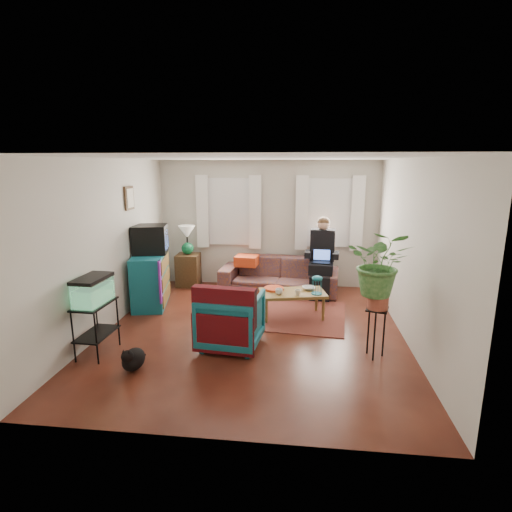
# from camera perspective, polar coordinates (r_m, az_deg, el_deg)

# --- Properties ---
(floor) EXTENTS (4.50, 5.00, 0.01)m
(floor) POSITION_cam_1_polar(r_m,az_deg,el_deg) (6.26, -0.43, -10.70)
(floor) COLOR #4F2B14
(floor) RESTS_ON ground
(ceiling) EXTENTS (4.50, 5.00, 0.01)m
(ceiling) POSITION_cam_1_polar(r_m,az_deg,el_deg) (5.73, -0.47, 13.86)
(ceiling) COLOR white
(ceiling) RESTS_ON wall_back
(wall_back) EXTENTS (4.50, 0.01, 2.60)m
(wall_back) POSITION_cam_1_polar(r_m,az_deg,el_deg) (8.31, 1.66, 4.58)
(wall_back) COLOR silver
(wall_back) RESTS_ON floor
(wall_front) EXTENTS (4.50, 0.01, 2.60)m
(wall_front) POSITION_cam_1_polar(r_m,az_deg,el_deg) (3.48, -5.51, -7.44)
(wall_front) COLOR silver
(wall_front) RESTS_ON floor
(wall_left) EXTENTS (0.01, 5.00, 2.60)m
(wall_left) POSITION_cam_1_polar(r_m,az_deg,el_deg) (6.52, -20.49, 1.44)
(wall_left) COLOR silver
(wall_left) RESTS_ON floor
(wall_right) EXTENTS (0.01, 5.00, 2.60)m
(wall_right) POSITION_cam_1_polar(r_m,az_deg,el_deg) (6.02, 21.34, 0.46)
(wall_right) COLOR silver
(wall_right) RESTS_ON floor
(window_left) EXTENTS (1.08, 0.04, 1.38)m
(window_left) POSITION_cam_1_polar(r_m,az_deg,el_deg) (8.36, -3.85, 6.33)
(window_left) COLOR white
(window_left) RESTS_ON wall_back
(window_right) EXTENTS (1.08, 0.04, 1.38)m
(window_right) POSITION_cam_1_polar(r_m,az_deg,el_deg) (8.24, 10.40, 6.06)
(window_right) COLOR white
(window_right) RESTS_ON wall_back
(curtains_left) EXTENTS (1.36, 0.06, 1.50)m
(curtains_left) POSITION_cam_1_polar(r_m,az_deg,el_deg) (8.28, -3.95, 6.27)
(curtains_left) COLOR white
(curtains_left) RESTS_ON wall_back
(curtains_right) EXTENTS (1.36, 0.06, 1.50)m
(curtains_right) POSITION_cam_1_polar(r_m,az_deg,el_deg) (8.16, 10.43, 5.99)
(curtains_right) COLOR white
(curtains_right) RESTS_ON wall_back
(picture_frame) EXTENTS (0.04, 0.32, 0.40)m
(picture_frame) POSITION_cam_1_polar(r_m,az_deg,el_deg) (7.18, -17.59, 7.89)
(picture_frame) COLOR #3D2616
(picture_frame) RESTS_ON wall_left
(area_rug) EXTENTS (2.16, 1.80, 0.01)m
(area_rug) POSITION_cam_1_polar(r_m,az_deg,el_deg) (6.92, 4.18, -8.27)
(area_rug) COLOR brown
(area_rug) RESTS_ON floor
(sofa) EXTENTS (2.40, 1.15, 0.91)m
(sofa) POSITION_cam_1_polar(r_m,az_deg,el_deg) (8.02, 3.32, -1.92)
(sofa) COLOR brown
(sofa) RESTS_ON floor
(seated_person) EXTENTS (0.65, 0.77, 1.38)m
(seated_person) POSITION_cam_1_polar(r_m,az_deg,el_deg) (7.88, 9.37, -0.56)
(seated_person) COLOR black
(seated_person) RESTS_ON sofa
(side_table) EXTENTS (0.48, 0.48, 0.67)m
(side_table) POSITION_cam_1_polar(r_m,az_deg,el_deg) (8.54, -9.64, -1.96)
(side_table) COLOR #392315
(side_table) RESTS_ON floor
(table_lamp) EXTENTS (0.36, 0.36, 0.62)m
(table_lamp) POSITION_cam_1_polar(r_m,az_deg,el_deg) (8.41, -9.80, 2.16)
(table_lamp) COLOR white
(table_lamp) RESTS_ON side_table
(dresser) EXTENTS (0.73, 1.14, 0.95)m
(dresser) POSITION_cam_1_polar(r_m,az_deg,el_deg) (7.47, -14.85, -3.30)
(dresser) COLOR #105561
(dresser) RESTS_ON floor
(crt_tv) EXTENTS (0.67, 0.63, 0.51)m
(crt_tv) POSITION_cam_1_polar(r_m,az_deg,el_deg) (7.40, -14.88, 2.34)
(crt_tv) COLOR black
(crt_tv) RESTS_ON dresser
(aquarium_stand) EXTENTS (0.39, 0.66, 0.72)m
(aquarium_stand) POSITION_cam_1_polar(r_m,az_deg,el_deg) (5.85, -21.81, -9.61)
(aquarium_stand) COLOR black
(aquarium_stand) RESTS_ON floor
(aquarium) EXTENTS (0.35, 0.60, 0.38)m
(aquarium) POSITION_cam_1_polar(r_m,az_deg,el_deg) (5.67, -22.28, -4.49)
(aquarium) COLOR #7FD899
(aquarium) RESTS_ON aquarium_stand
(black_cat) EXTENTS (0.26, 0.40, 0.34)m
(black_cat) POSITION_cam_1_polar(r_m,az_deg,el_deg) (5.34, -17.11, -13.64)
(black_cat) COLOR black
(black_cat) RESTS_ON floor
(armchair) EXTENTS (0.90, 0.86, 0.85)m
(armchair) POSITION_cam_1_polar(r_m,az_deg,el_deg) (5.66, -3.59, -8.69)
(armchair) COLOR #135472
(armchair) RESTS_ON floor
(serape_throw) EXTENTS (0.87, 0.29, 0.70)m
(serape_throw) POSITION_cam_1_polar(r_m,az_deg,el_deg) (5.31, -4.62, -8.18)
(serape_throw) COLOR #9E0A0A
(serape_throw) RESTS_ON armchair
(coffee_table) EXTENTS (1.17, 0.80, 0.45)m
(coffee_table) POSITION_cam_1_polar(r_m,az_deg,el_deg) (6.75, 5.21, -6.91)
(coffee_table) COLOR brown
(coffee_table) RESTS_ON floor
(cup_a) EXTENTS (0.14, 0.14, 0.10)m
(cup_a) POSITION_cam_1_polar(r_m,az_deg,el_deg) (6.53, 3.31, -5.07)
(cup_a) COLOR white
(cup_a) RESTS_ON coffee_table
(cup_b) EXTENTS (0.12, 0.12, 0.09)m
(cup_b) POSITION_cam_1_polar(r_m,az_deg,el_deg) (6.51, 5.98, -5.20)
(cup_b) COLOR beige
(cup_b) RESTS_ON coffee_table
(bowl) EXTENTS (0.25, 0.25, 0.05)m
(bowl) POSITION_cam_1_polar(r_m,az_deg,el_deg) (6.82, 7.52, -4.56)
(bowl) COLOR white
(bowl) RESTS_ON coffee_table
(snack_tray) EXTENTS (0.40, 0.40, 0.04)m
(snack_tray) POSITION_cam_1_polar(r_m,az_deg,el_deg) (6.76, 2.57, -4.68)
(snack_tray) COLOR #B21414
(snack_tray) RESTS_ON coffee_table
(birdcage) EXTENTS (0.21, 0.21, 0.31)m
(birdcage) POSITION_cam_1_polar(r_m,az_deg,el_deg) (6.57, 8.71, -4.08)
(birdcage) COLOR #115B6B
(birdcage) RESTS_ON coffee_table
(plant_stand) EXTENTS (0.36, 0.36, 0.68)m
(plant_stand) POSITION_cam_1_polar(r_m,az_deg,el_deg) (5.59, 16.70, -10.46)
(plant_stand) COLOR black
(plant_stand) RESTS_ON floor
(potted_plant) EXTENTS (0.94, 0.87, 0.86)m
(potted_plant) POSITION_cam_1_polar(r_m,az_deg,el_deg) (5.32, 17.27, -2.41)
(potted_plant) COLOR #599947
(potted_plant) RESTS_ON plant_stand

